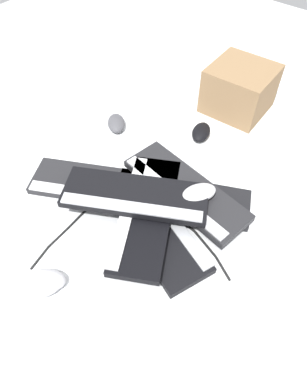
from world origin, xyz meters
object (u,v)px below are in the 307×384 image
object	(u,v)px
keyboard_1	(154,225)
mouse_4	(201,132)
keyboard_2	(181,199)
cardboard_box	(239,89)
mouse_3	(46,280)
mouse_1	(199,193)
keyboard_0	(97,185)
mouse_0	(116,123)
keyboard_4	(185,189)
keyboard_5	(135,196)
keyboard_3	(146,213)
mouse_2	(41,286)

from	to	relation	value
keyboard_1	mouse_4	xyz separation A→B (m)	(0.13, -0.44, 0.01)
keyboard_2	cardboard_box	distance (m)	0.56
keyboard_2	mouse_3	distance (m)	0.47
mouse_4	mouse_1	bearing A→B (deg)	12.45
keyboard_0	mouse_0	size ratio (longest dim) A/B	4.17
cardboard_box	keyboard_4	bearing A→B (deg)	102.46
keyboard_0	keyboard_2	size ratio (longest dim) A/B	0.99
mouse_3	keyboard_5	bearing A→B (deg)	51.21
keyboard_1	mouse_4	world-z (taller)	mouse_4
keyboard_1	keyboard_2	xyz separation A→B (m)	(-0.00, -0.13, 0.00)
mouse_3	keyboard_2	bearing A→B (deg)	41.48
cardboard_box	keyboard_0	bearing A→B (deg)	78.35
keyboard_5	keyboard_4	bearing A→B (deg)	-122.19
keyboard_4	keyboard_5	xyz separation A→B (m)	(0.09, 0.14, 0.03)
keyboard_3	keyboard_4	size ratio (longest dim) A/B	1.00
keyboard_2	keyboard_4	distance (m)	0.04
keyboard_3	mouse_2	distance (m)	0.36
mouse_0	cardboard_box	world-z (taller)	cardboard_box
keyboard_1	mouse_1	world-z (taller)	mouse_1
keyboard_3	mouse_0	distance (m)	0.47
keyboard_4	keyboard_1	bearing A→B (deg)	88.60
keyboard_1	mouse_1	distance (m)	0.17
mouse_3	keyboard_1	bearing A→B (deg)	36.75
keyboard_1	mouse_4	bearing A→B (deg)	-74.09
keyboard_3	cardboard_box	bearing A→B (deg)	-83.44
keyboard_2	mouse_2	bearing A→B (deg)	77.06
keyboard_0	keyboard_4	size ratio (longest dim) A/B	1.00
keyboard_3	mouse_2	size ratio (longest dim) A/B	4.16
mouse_2	keyboard_5	bearing A→B (deg)	34.27
mouse_1	keyboard_5	bearing A→B (deg)	160.52
keyboard_5	mouse_3	distance (m)	0.35
keyboard_4	mouse_1	xyz separation A→B (m)	(-0.06, 0.01, 0.04)
keyboard_1	keyboard_2	world-z (taller)	same
keyboard_5	mouse_1	xyz separation A→B (m)	(-0.15, -0.13, 0.01)
keyboard_2	mouse_0	bearing A→B (deg)	-18.45
keyboard_2	mouse_0	size ratio (longest dim) A/B	4.19
mouse_1	mouse_4	world-z (taller)	mouse_1
mouse_2	cardboard_box	world-z (taller)	cardboard_box
keyboard_5	mouse_4	xyz separation A→B (m)	(0.04, -0.43, -0.05)
keyboard_1	mouse_3	world-z (taller)	mouse_3
keyboard_5	mouse_3	bearing A→B (deg)	85.83
keyboard_1	keyboard_5	bearing A→B (deg)	-8.99
keyboard_1	mouse_0	size ratio (longest dim) A/B	4.22
mouse_2	keyboard_4	bearing A→B (deg)	25.24
keyboard_1	keyboard_3	world-z (taller)	keyboard_3
keyboard_1	keyboard_5	world-z (taller)	keyboard_5
keyboard_0	mouse_0	xyz separation A→B (m)	(0.16, -0.27, 0.01)
mouse_1	mouse_4	distance (m)	0.36
keyboard_0	mouse_3	size ratio (longest dim) A/B	4.17
keyboard_0	keyboard_2	distance (m)	0.28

